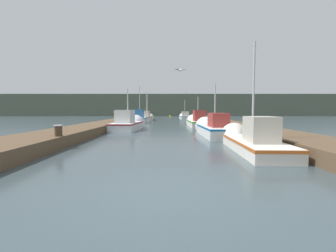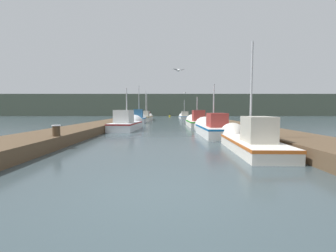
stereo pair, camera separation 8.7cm
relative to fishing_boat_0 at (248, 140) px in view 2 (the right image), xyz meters
name	(u,v)px [view 2 (the right image)]	position (x,y,z in m)	size (l,w,h in m)	color
ground_plane	(160,198)	(-3.42, -5.13, -0.37)	(200.00, 200.00, 0.00)	#38474C
dock_left	(104,125)	(-8.99, 10.87, -0.11)	(2.60, 40.00, 0.52)	brown
dock_right	(229,125)	(2.15, 10.87, -0.11)	(2.60, 40.00, 0.52)	brown
distant_shore_ridge	(168,106)	(-3.42, 55.27, 2.42)	(120.00, 16.00, 5.56)	#4C5647
fishing_boat_0	(248,140)	(0.00, 0.00, 0.00)	(1.69, 5.32, 4.74)	silver
fishing_boat_1	(212,128)	(-0.44, 5.32, 0.05)	(1.77, 5.69, 3.68)	silver
fishing_boat_2	(128,124)	(-6.58, 9.15, 0.12)	(2.09, 5.55, 3.86)	silver
fishing_boat_3	(197,122)	(-0.43, 13.30, 0.05)	(1.86, 5.79, 3.41)	silver
fishing_boat_4	(140,119)	(-6.84, 18.58, 0.15)	(1.69, 5.00, 4.90)	silver
fishing_boat_5	(146,117)	(-6.46, 23.48, 0.12)	(1.71, 4.57, 4.60)	silver
fishing_boat_6	(147,117)	(-6.76, 28.31, 0.04)	(1.68, 6.16, 4.62)	silver
fishing_boat_7	(184,116)	(-0.35, 31.87, 0.00)	(1.80, 5.16, 3.87)	silver
mooring_piling_0	(115,120)	(-7.93, 10.22, 0.33)	(0.26, 0.26, 1.38)	#473523
mooring_piling_1	(57,137)	(-7.92, 0.13, 0.13)	(0.34, 0.34, 0.98)	#473523
mooring_piling_2	(138,116)	(-7.71, 23.89, 0.29)	(0.27, 0.27, 1.30)	#473523
mooring_piling_3	(245,129)	(1.10, 3.48, 0.15)	(0.29, 0.29, 1.01)	#473523
channel_buoy	(170,116)	(-2.88, 40.95, -0.23)	(0.46, 0.46, 0.96)	gold
seagull_lead	(179,70)	(-2.76, 1.74, 3.14)	(0.55, 0.32, 0.12)	white
seagull_1	(185,93)	(-1.14, 19.36, 3.37)	(0.30, 0.56, 0.12)	white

